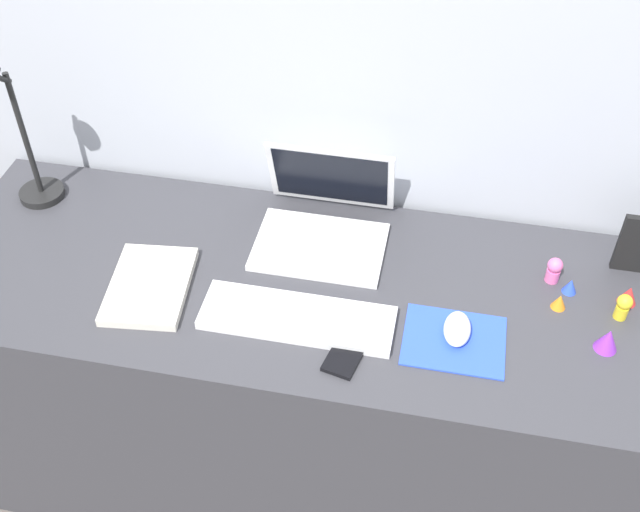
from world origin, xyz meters
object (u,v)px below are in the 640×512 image
(cell_phone, at_px, (347,352))
(toy_figurine_red, at_px, (629,295))
(toy_figurine_yellow, at_px, (623,306))
(keyboard, at_px, (297,318))
(mouse, at_px, (457,329))
(toy_figurine_purple, at_px, (608,340))
(toy_figurine_blue, at_px, (570,286))
(toy_figurine_pink, at_px, (554,269))
(toy_figurine_orange, at_px, (559,301))
(laptop, at_px, (325,215))
(notebook_pad, at_px, (150,286))
(desk_lamp, at_px, (18,140))

(cell_phone, xyz_separation_m, toy_figurine_red, (0.57, 0.26, 0.02))
(cell_phone, relative_size, toy_figurine_yellow, 2.03)
(keyboard, height_order, mouse, mouse)
(toy_figurine_purple, bearing_deg, mouse, -174.93)
(toy_figurine_purple, height_order, toy_figurine_blue, toy_figurine_purple)
(toy_figurine_blue, bearing_deg, toy_figurine_pink, 142.62)
(toy_figurine_red, xyz_separation_m, toy_figurine_yellow, (-0.02, -0.05, 0.01))
(toy_figurine_blue, height_order, toy_figurine_yellow, toy_figurine_yellow)
(keyboard, distance_m, toy_figurine_purple, 0.64)
(keyboard, height_order, toy_figurine_purple, toy_figurine_purple)
(toy_figurine_pink, bearing_deg, toy_figurine_blue, -37.38)
(cell_phone, relative_size, toy_figurine_orange, 3.62)
(laptop, relative_size, toy_figurine_blue, 8.46)
(toy_figurine_red, height_order, toy_figurine_pink, toy_figurine_pink)
(laptop, bearing_deg, notebook_pad, -142.46)
(keyboard, height_order, toy_figurine_red, toy_figurine_red)
(cell_phone, height_order, toy_figurine_pink, toy_figurine_pink)
(notebook_pad, xyz_separation_m, toy_figurine_pink, (0.87, 0.20, 0.02))
(toy_figurine_purple, bearing_deg, desk_lamp, 171.39)
(mouse, relative_size, toy_figurine_yellow, 1.53)
(desk_lamp, bearing_deg, notebook_pad, -31.16)
(cell_phone, distance_m, toy_figurine_purple, 0.53)
(cell_phone, xyz_separation_m, notebook_pad, (-0.46, 0.09, 0.01))
(notebook_pad, bearing_deg, toy_figurine_purple, -5.06)
(laptop, bearing_deg, mouse, -38.62)
(mouse, bearing_deg, notebook_pad, 179.78)
(notebook_pad, relative_size, toy_figurine_blue, 6.77)
(laptop, distance_m, toy_figurine_pink, 0.53)
(laptop, relative_size, keyboard, 0.73)
(toy_figurine_red, relative_size, toy_figurine_blue, 1.27)
(toy_figurine_orange, bearing_deg, toy_figurine_blue, 65.16)
(notebook_pad, distance_m, toy_figurine_blue, 0.92)
(laptop, bearing_deg, toy_figurine_pink, -6.28)
(mouse, bearing_deg, cell_phone, -156.74)
(desk_lamp, xyz_separation_m, toy_figurine_yellow, (1.39, -0.11, -0.15))
(cell_phone, relative_size, notebook_pad, 0.53)
(mouse, height_order, toy_figurine_yellow, toy_figurine_yellow)
(notebook_pad, xyz_separation_m, toy_figurine_blue, (0.91, 0.18, 0.01))
(laptop, xyz_separation_m, mouse, (0.33, -0.26, -0.03))
(desk_lamp, relative_size, toy_figurine_yellow, 6.24)
(mouse, relative_size, toy_figurine_purple, 1.82)
(desk_lamp, bearing_deg, toy_figurine_yellow, -4.52)
(keyboard, distance_m, toy_figurine_yellow, 0.69)
(laptop, distance_m, mouse, 0.43)
(keyboard, xyz_separation_m, toy_figurine_blue, (0.57, 0.20, 0.01))
(notebook_pad, distance_m, toy_figurine_orange, 0.89)
(mouse, relative_size, toy_figurine_orange, 2.72)
(mouse, xyz_separation_m, desk_lamp, (-1.05, 0.23, 0.17))
(keyboard, distance_m, notebook_pad, 0.34)
(notebook_pad, height_order, toy_figurine_red, toy_figurine_red)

